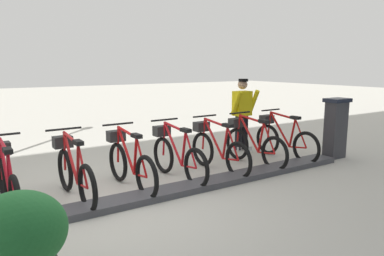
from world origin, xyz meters
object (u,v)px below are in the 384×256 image
(bike_docked_1, at_px, (252,143))
(planter_bush, at_px, (20,243))
(bike_docked_3, at_px, (176,155))
(bike_docked_6, at_px, (7,181))
(bike_docked_2, at_px, (217,149))
(bike_docked_4, at_px, (129,162))
(worker_near_rack, at_px, (242,112))
(payment_kiosk, at_px, (336,127))
(bike_docked_0, at_px, (283,138))
(bike_docked_5, at_px, (74,171))

(bike_docked_1, relative_size, planter_bush, 1.77)
(bike_docked_3, height_order, bike_docked_6, same)
(bike_docked_2, bearing_deg, planter_bush, 121.10)
(bike_docked_2, height_order, bike_docked_4, same)
(bike_docked_6, height_order, worker_near_rack, worker_near_rack)
(bike_docked_2, distance_m, bike_docked_6, 3.53)
(bike_docked_1, relative_size, bike_docked_3, 1.00)
(bike_docked_6, bearing_deg, bike_docked_3, -90.00)
(payment_kiosk, height_order, bike_docked_6, payment_kiosk)
(payment_kiosk, distance_m, bike_docked_6, 6.28)
(bike_docked_2, bearing_deg, bike_docked_6, 90.00)
(bike_docked_2, xyz_separation_m, bike_docked_3, (0.00, 0.88, 0.00))
(bike_docked_6, bearing_deg, worker_near_rack, -78.26)
(bike_docked_0, distance_m, bike_docked_1, 0.88)
(bike_docked_4, height_order, bike_docked_5, same)
(bike_docked_3, height_order, bike_docked_5, same)
(bike_docked_0, height_order, bike_docked_2, same)
(bike_docked_5, bearing_deg, bike_docked_3, -90.00)
(bike_docked_2, xyz_separation_m, worker_near_rack, (1.05, -1.51, 0.48))
(bike_docked_2, bearing_deg, worker_near_rack, -55.26)
(bike_docked_2, height_order, worker_near_rack, worker_near_rack)
(bike_docked_5, bearing_deg, bike_docked_2, -90.00)
(payment_kiosk, distance_m, bike_docked_4, 4.53)
(bike_docked_5, xyz_separation_m, planter_bush, (-2.22, 1.03, 0.11))
(payment_kiosk, height_order, bike_docked_5, payment_kiosk)
(bike_docked_5, height_order, worker_near_rack, worker_near_rack)
(bike_docked_3, relative_size, bike_docked_5, 1.00)
(payment_kiosk, bearing_deg, bike_docked_3, 80.98)
(bike_docked_5, bearing_deg, payment_kiosk, -96.08)
(payment_kiosk, xyz_separation_m, bike_docked_0, (0.57, 0.95, -0.24))
(bike_docked_1, bearing_deg, bike_docked_2, 90.00)
(bike_docked_0, xyz_separation_m, bike_docked_6, (0.00, 5.29, 0.00))
(bike_docked_2, xyz_separation_m, bike_docked_5, (0.00, 2.65, 0.00))
(bike_docked_0, bearing_deg, bike_docked_5, 90.00)
(payment_kiosk, xyz_separation_m, planter_bush, (-1.65, 6.40, -0.12))
(bike_docked_2, relative_size, bike_docked_4, 1.00)
(bike_docked_0, height_order, bike_docked_5, same)
(bike_docked_2, height_order, bike_docked_3, same)
(bike_docked_0, relative_size, planter_bush, 1.77)
(bike_docked_2, relative_size, bike_docked_6, 1.00)
(payment_kiosk, relative_size, bike_docked_2, 0.74)
(bike_docked_2, relative_size, worker_near_rack, 1.04)
(bike_docked_3, relative_size, worker_near_rack, 1.04)
(payment_kiosk, distance_m, planter_bush, 6.61)
(bike_docked_5, bearing_deg, planter_bush, 155.03)
(payment_kiosk, xyz_separation_m, bike_docked_1, (0.57, 1.84, -0.24))
(bike_docked_1, relative_size, bike_docked_5, 1.00)
(bike_docked_3, xyz_separation_m, bike_docked_4, (0.00, 0.88, 0.00))
(bike_docked_4, relative_size, planter_bush, 1.77)
(bike_docked_6, bearing_deg, planter_bush, 176.09)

